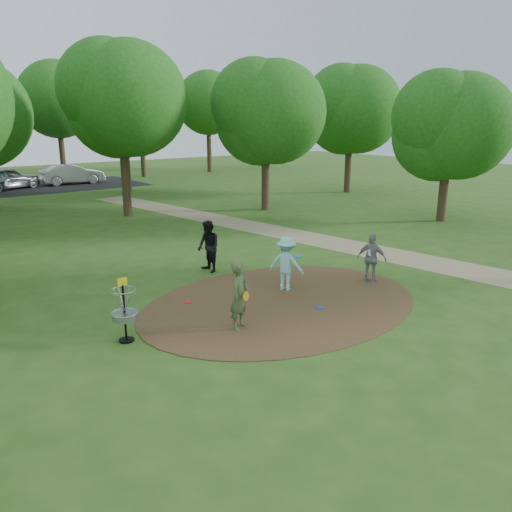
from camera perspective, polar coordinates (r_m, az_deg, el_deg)
ground at (r=14.10m, az=2.99°, el=-5.34°), size 100.00×100.00×0.00m
dirt_clearing at (r=14.10m, az=2.99°, el=-5.30°), size 8.40×8.40×0.02m
footpath at (r=19.93m, az=13.52°, el=0.47°), size 7.55×39.89×0.01m
parking_lot at (r=41.67m, az=-22.79°, el=7.30°), size 14.00×8.00×0.01m
player_observer_with_disc at (r=12.12m, az=-1.90°, el=-4.57°), size 0.74×0.65×1.70m
player_throwing_with_disc at (r=14.90m, az=3.48°, el=-0.88°), size 1.15×1.22×1.64m
player_walking_with_disc at (r=16.73m, az=-5.46°, el=1.07°), size 0.71×0.88×1.74m
player_waiting_with_disc at (r=15.98m, az=13.08°, el=-0.28°), size 0.72×0.99×1.56m
disc_ground_blue at (r=13.75m, az=7.24°, el=-5.86°), size 0.22×0.22×0.02m
disc_ground_red at (r=14.16m, az=-7.73°, el=-5.25°), size 0.22×0.22×0.02m
car_left at (r=41.09m, az=-26.69°, el=7.93°), size 5.21×3.73×1.65m
car_right at (r=42.66m, az=-20.23°, el=8.77°), size 4.86×2.00×1.57m
disc_golf_basket at (r=11.81m, az=-14.85°, el=-5.50°), size 0.63×0.63×1.54m
tree_ring at (r=22.41m, az=-9.31°, el=15.85°), size 37.35×45.37×8.90m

